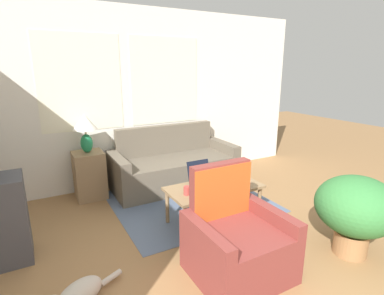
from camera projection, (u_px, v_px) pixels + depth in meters
wall_back at (131, 98)px, 4.44m from camera, size 5.98×0.06×2.60m
rug at (189, 201)px, 4.05m from camera, size 1.96×1.76×0.01m
couch at (173, 167)px, 4.58m from camera, size 1.86×0.80×0.88m
armchair at (235, 243)px, 2.60m from camera, size 0.79×0.71×0.94m
side_table at (90, 175)px, 4.10m from camera, size 0.39×0.39×0.65m
table_lamp at (85, 127)px, 3.93m from camera, size 0.32×0.32×0.52m
coffee_table at (214, 190)px, 3.44m from camera, size 1.09×0.54×0.43m
laptop at (203, 181)px, 3.44m from camera, size 0.28×0.33×0.27m
cup_navy at (242, 184)px, 3.39m from camera, size 0.10×0.10×0.09m
cup_yellow at (187, 191)px, 3.20m from camera, size 0.07×0.07×0.10m
snack_bowl at (222, 178)px, 3.60m from camera, size 0.22×0.22×0.07m
potted_plant at (356, 208)px, 2.80m from camera, size 0.74×0.74×0.78m
cat_black at (77, 295)px, 2.25m from camera, size 0.63×0.35×0.21m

